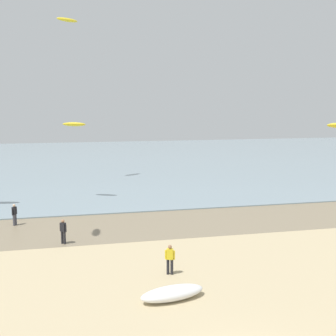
{
  "coord_description": "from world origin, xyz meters",
  "views": [
    {
      "loc": [
        -5.88,
        -12.48,
        9.43
      ],
      "look_at": [
        -0.87,
        10.42,
        5.86
      ],
      "focal_mm": 45.05,
      "sensor_mm": 36.0,
      "label": 1
    }
  ],
  "objects_px": {
    "person_by_waterline": "(63,231)",
    "kite_aloft_5": "(67,20)",
    "person_mid_beach": "(170,259)",
    "kite_aloft_2": "(74,124)",
    "person_right_flank": "(14,214)",
    "grounded_kite": "(172,293)"
  },
  "relations": [
    {
      "from": "kite_aloft_2",
      "to": "kite_aloft_5",
      "type": "xyz_separation_m",
      "value": [
        -0.42,
        10.01,
        11.52
      ]
    },
    {
      "from": "person_right_flank",
      "to": "grounded_kite",
      "type": "xyz_separation_m",
      "value": [
        9.24,
        -15.01,
        -0.59
      ]
    },
    {
      "from": "grounded_kite",
      "to": "kite_aloft_5",
      "type": "relative_size",
      "value": 1.2
    },
    {
      "from": "person_mid_beach",
      "to": "person_right_flank",
      "type": "bearing_deg",
      "value": 129.28
    },
    {
      "from": "person_by_waterline",
      "to": "person_right_flank",
      "type": "bearing_deg",
      "value": 125.62
    },
    {
      "from": "person_mid_beach",
      "to": "person_by_waterline",
      "type": "bearing_deg",
      "value": 131.99
    },
    {
      "from": "kite_aloft_5",
      "to": "person_mid_beach",
      "type": "bearing_deg",
      "value": 67.24
    },
    {
      "from": "grounded_kite",
      "to": "kite_aloft_2",
      "type": "relative_size",
      "value": 1.39
    },
    {
      "from": "person_right_flank",
      "to": "grounded_kite",
      "type": "bearing_deg",
      "value": -58.38
    },
    {
      "from": "grounded_kite",
      "to": "kite_aloft_2",
      "type": "distance_m",
      "value": 24.48
    },
    {
      "from": "person_right_flank",
      "to": "kite_aloft_2",
      "type": "relative_size",
      "value": 0.73
    },
    {
      "from": "grounded_kite",
      "to": "kite_aloft_5",
      "type": "distance_m",
      "value": 38.22
    },
    {
      "from": "kite_aloft_2",
      "to": "kite_aloft_5",
      "type": "relative_size",
      "value": 0.87
    },
    {
      "from": "person_mid_beach",
      "to": "kite_aloft_5",
      "type": "height_order",
      "value": "kite_aloft_5"
    },
    {
      "from": "person_mid_beach",
      "to": "grounded_kite",
      "type": "xyz_separation_m",
      "value": [
        -0.56,
        -3.03,
        -0.59
      ]
    },
    {
      "from": "person_mid_beach",
      "to": "person_by_waterline",
      "type": "height_order",
      "value": "same"
    },
    {
      "from": "person_mid_beach",
      "to": "kite_aloft_5",
      "type": "distance_m",
      "value": 35.41
    },
    {
      "from": "grounded_kite",
      "to": "kite_aloft_5",
      "type": "height_order",
      "value": "kite_aloft_5"
    },
    {
      "from": "person_by_waterline",
      "to": "kite_aloft_2",
      "type": "relative_size",
      "value": 0.73
    },
    {
      "from": "kite_aloft_2",
      "to": "kite_aloft_5",
      "type": "distance_m",
      "value": 15.27
    },
    {
      "from": "person_right_flank",
      "to": "kite_aloft_2",
      "type": "xyz_separation_m",
      "value": [
        4.75,
        7.95,
        6.58
      ]
    },
    {
      "from": "person_by_waterline",
      "to": "kite_aloft_5",
      "type": "relative_size",
      "value": 0.63
    }
  ]
}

